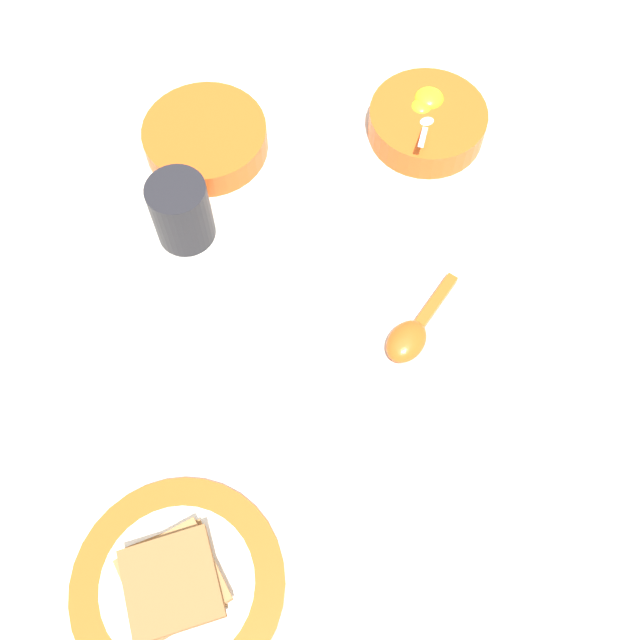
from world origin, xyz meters
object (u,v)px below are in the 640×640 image
object	(u,v)px
toast_sandwich	(173,580)
soup_spoon	(411,334)
toast_plate	(178,585)
drinking_cup	(181,210)
congee_bowl	(206,138)
egg_bowl	(427,121)

from	to	relation	value
toast_sandwich	soup_spoon	bearing A→B (deg)	-155.39
toast_sandwich	soup_spoon	size ratio (longest dim) A/B	0.79
toast_plate	toast_sandwich	size ratio (longest dim) A/B	2.10
drinking_cup	toast_sandwich	bearing A→B (deg)	70.22
toast_sandwich	congee_bowl	xyz separation A→B (m)	(-0.21, -0.51, -0.01)
egg_bowl	congee_bowl	xyz separation A→B (m)	(0.28, -0.09, -0.00)
soup_spoon	congee_bowl	bearing A→B (deg)	-70.84
egg_bowl	soup_spoon	world-z (taller)	egg_bowl
egg_bowl	toast_plate	size ratio (longest dim) A/B	0.72
toast_sandwich	soup_spoon	xyz separation A→B (m)	(-0.33, -0.15, -0.02)
toast_plate	congee_bowl	world-z (taller)	congee_bowl
egg_bowl	congee_bowl	bearing A→B (deg)	-18.05
egg_bowl	soup_spoon	xyz separation A→B (m)	(0.15, 0.27, -0.01)
egg_bowl	toast_plate	world-z (taller)	egg_bowl
egg_bowl	congee_bowl	size ratio (longest dim) A/B	0.96
egg_bowl	toast_sandwich	distance (m)	0.65
toast_sandwich	soup_spoon	world-z (taller)	toast_sandwich
egg_bowl	soup_spoon	distance (m)	0.31
egg_bowl	soup_spoon	bearing A→B (deg)	60.14
egg_bowl	drinking_cup	xyz separation A→B (m)	(0.35, 0.03, 0.03)
toast_plate	congee_bowl	size ratio (longest dim) A/B	1.33
egg_bowl	toast_plate	bearing A→B (deg)	40.82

